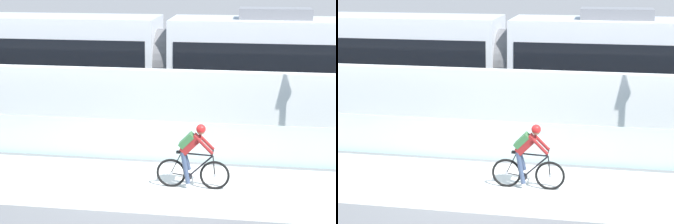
{
  "view_description": "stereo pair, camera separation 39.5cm",
  "coord_description": "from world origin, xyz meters",
  "views": [
    {
      "loc": [
        2.43,
        -12.5,
        5.21
      ],
      "look_at": [
        0.19,
        2.35,
        1.25
      ],
      "focal_mm": 59.75,
      "sensor_mm": 36.0,
      "label": 1
    },
    {
      "loc": [
        2.82,
        -12.43,
        5.21
      ],
      "look_at": [
        0.19,
        2.35,
        1.25
      ],
      "focal_mm": 59.75,
      "sensor_mm": 36.0,
      "label": 2
    }
  ],
  "objects": [
    {
      "name": "ground_plane",
      "position": [
        0.0,
        0.0,
        0.0
      ],
      "size": [
        200.0,
        200.0,
        0.0
      ],
      "primitive_type": "plane",
      "color": "slate"
    },
    {
      "name": "tram_rail_near",
      "position": [
        0.0,
        6.13,
        0.0
      ],
      "size": [
        32.0,
        0.08,
        0.01
      ],
      "primitive_type": "cube",
      "color": "#595654",
      "rests_on": "ground"
    },
    {
      "name": "glass_parapet",
      "position": [
        0.0,
        1.85,
        0.56
      ],
      "size": [
        32.0,
        0.05,
        1.12
      ],
      "primitive_type": "cube",
      "color": "silver",
      "rests_on": "ground"
    },
    {
      "name": "bike_path_deck",
      "position": [
        0.0,
        0.0,
        0.01
      ],
      "size": [
        32.0,
        3.2,
        0.01
      ],
      "primitive_type": "cube",
      "color": "silver",
      "rests_on": "ground"
    },
    {
      "name": "tram",
      "position": [
        -0.62,
        6.85,
        1.89
      ],
      "size": [
        22.56,
        2.54,
        3.81
      ],
      "color": "silver",
      "rests_on": "ground"
    },
    {
      "name": "tram_rail_far",
      "position": [
        0.0,
        7.57,
        0.0
      ],
      "size": [
        32.0,
        0.08,
        0.01
      ],
      "primitive_type": "cube",
      "color": "#595654",
      "rests_on": "ground"
    },
    {
      "name": "cyclist_on_bike",
      "position": [
        1.13,
        -0.0,
        0.8
      ],
      "size": [
        1.77,
        0.58,
        1.61
      ],
      "color": "black",
      "rests_on": "ground"
    },
    {
      "name": "concrete_barrier_wall",
      "position": [
        0.0,
        3.65,
        1.1
      ],
      "size": [
        32.0,
        0.36,
        2.2
      ],
      "primitive_type": "cube",
      "color": "silver",
      "rests_on": "ground"
    }
  ]
}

